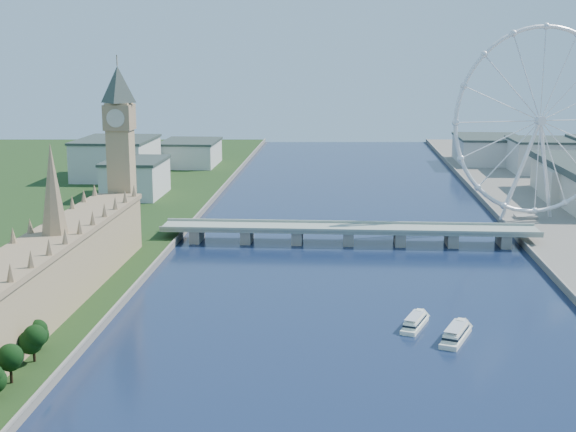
{
  "coord_description": "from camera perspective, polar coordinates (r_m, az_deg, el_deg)",
  "views": [
    {
      "loc": [
        -4.46,
        -160.71,
        110.61
      ],
      "look_at": [
        -29.52,
        210.0,
        34.27
      ],
      "focal_mm": 50.0,
      "sensor_mm": 36.0,
      "label": 1
    }
  ],
  "objects": [
    {
      "name": "tour_boat_near",
      "position": [
        334.9,
        9.0,
        -7.82
      ],
      "size": [
        14.92,
        26.52,
        5.67
      ],
      "primitive_type": null,
      "rotation": [
        0.0,
        0.0,
        -0.35
      ],
      "color": "white",
      "rests_on": "ground"
    },
    {
      "name": "big_ben",
      "position": [
        457.89,
        -11.87,
        5.84
      ],
      "size": [
        20.02,
        20.02,
        110.0
      ],
      "color": "tan",
      "rests_on": "ground"
    },
    {
      "name": "parliament_range",
      "position": [
        364.85,
        -16.09,
        -3.48
      ],
      "size": [
        24.0,
        200.0,
        70.0
      ],
      "color": "tan",
      "rests_on": "ground"
    },
    {
      "name": "tour_boat_far",
      "position": [
        323.74,
        11.83,
        -8.63
      ],
      "size": [
        17.18,
        29.34,
        6.32
      ],
      "primitive_type": null,
      "rotation": [
        0.0,
        0.0,
        -0.37
      ],
      "color": "silver",
      "rests_on": "ground"
    },
    {
      "name": "london_eye",
      "position": [
        532.33,
        17.49,
        6.44
      ],
      "size": [
        113.6,
        39.12,
        124.3
      ],
      "color": "silver",
      "rests_on": "ground"
    },
    {
      "name": "city_skyline",
      "position": [
        728.15,
        7.29,
        4.13
      ],
      "size": [
        505.0,
        280.0,
        32.0
      ],
      "color": "beige",
      "rests_on": "ground"
    },
    {
      "name": "westminster_bridge",
      "position": [
        472.31,
        4.31,
        -1.14
      ],
      "size": [
        220.0,
        22.0,
        9.5
      ],
      "color": "gray",
      "rests_on": "ground"
    }
  ]
}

